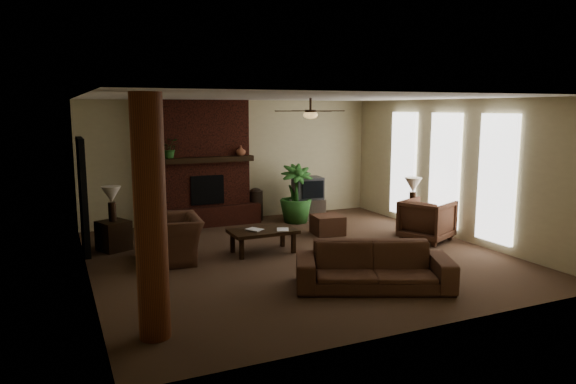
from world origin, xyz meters
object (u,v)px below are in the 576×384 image
coffee_table (263,233)px  armchair_left (169,231)px  side_table_left (114,235)px  lamp_left (111,197)px  floor_vase (256,202)px  lamp_right (413,187)px  sofa (374,259)px  log_column (151,219)px  armchair_right (427,218)px  side_table_right (412,222)px  floor_plant (296,206)px  ottoman (328,225)px  tv_stand (307,209)px

coffee_table → armchair_left: bearing=173.4°
side_table_left → lamp_left: 0.73m
armchair_left → floor_vase: (2.55, 2.52, -0.09)m
floor_vase → lamp_right: 3.69m
side_table_left → lamp_right: bearing=-12.4°
sofa → armchair_left: armchair_left is taller
side_table_left → log_column: bearing=-90.0°
sofa → lamp_left: 5.01m
log_column → coffee_table: bearing=49.0°
armchair_right → lamp_left: (-5.78, 1.85, 0.55)m
side_table_right → side_table_left: bearing=167.3°
floor_plant → side_table_right: 2.69m
ottoman → side_table_left: 4.27m
floor_plant → side_table_right: size_ratio=2.44×
coffee_table → floor_vase: floor_vase is taller
coffee_table → side_table_right: side_table_right is taller
ottoman → tv_stand: tv_stand is taller
floor_vase → side_table_right: 3.65m
tv_stand → side_table_right: size_ratio=1.55×
floor_vase → coffee_table: bearing=-108.2°
armchair_right → lamp_right: 0.78m
side_table_left → lamp_left: bearing=99.5°
ottoman → coffee_table: bearing=-156.2°
armchair_right → lamp_left: size_ratio=1.40×
armchair_left → lamp_right: (5.03, -0.16, 0.48)m
armchair_right → log_column: bearing=87.5°
ottoman → floor_plant: size_ratio=0.45×
coffee_table → ottoman: coffee_table is taller
coffee_table → armchair_right: bearing=-8.8°
lamp_left → lamp_right: size_ratio=1.00×
tv_stand → floor_vase: 1.23m
armchair_right → coffee_table: size_ratio=0.76×
armchair_right → coffee_table: 3.35m
tv_stand → side_table_left: (-4.50, -0.98, 0.03)m
sofa → armchair_left: size_ratio=1.89×
tv_stand → side_table_left: size_ratio=1.55×
armchair_right → ottoman: 2.03m
lamp_left → side_table_left: bearing=-80.5°
tv_stand → coffee_table: bearing=-111.4°
ottoman → tv_stand: size_ratio=0.71×
tv_stand → side_table_right: 2.63m
sofa → side_table_left: 4.97m
armchair_right → side_table_left: (-5.77, 1.83, -0.18)m
coffee_table → lamp_right: lamp_right is taller
armchair_right → ottoman: armchair_right is taller
sofa → side_table_left: sofa is taller
log_column → floor_vase: 6.56m
side_table_right → lamp_right: (0.03, 0.03, 0.73)m
log_column → lamp_right: size_ratio=4.31×
armchair_right → side_table_right: bearing=-27.5°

